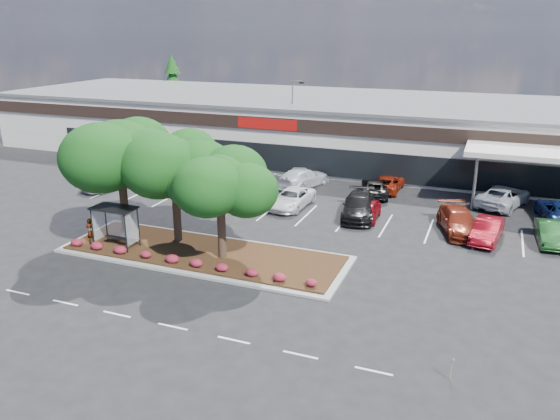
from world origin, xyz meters
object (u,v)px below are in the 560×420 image
(car_1, at_px, (202,187))
(light_pole, at_px, (293,129))
(car_0, at_px, (107,181))
(survey_stake, at_px, (452,367))

(car_1, bearing_deg, light_pole, 55.69)
(light_pole, xyz_separation_m, car_1, (-3.41, -12.63, -2.92))
(car_0, bearing_deg, car_1, 19.81)
(light_pole, distance_m, car_1, 13.40)
(car_0, xyz_separation_m, car_1, (8.82, 1.03, 0.14))
(car_0, height_order, car_1, car_1)
(light_pole, distance_m, survey_stake, 36.06)
(survey_stake, relative_size, car_1, 0.17)
(light_pole, height_order, survey_stake, light_pole)
(light_pole, xyz_separation_m, survey_stake, (18.13, -31.02, -3.12))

